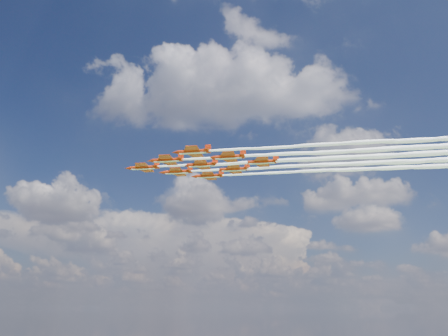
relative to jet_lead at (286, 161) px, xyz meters
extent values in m
cylinder|color=#B22709|center=(-49.05, -0.16, 0.00)|extent=(9.10, 1.28, 1.25)
cone|color=#B22709|center=(-54.73, -0.18, 0.00)|extent=(2.28, 1.26, 1.25)
cone|color=#B22709|center=(-43.70, -0.15, 0.00)|extent=(1.71, 1.14, 1.14)
ellipsoid|color=black|center=(-51.32, -0.17, 0.51)|extent=(2.37, 1.04, 0.81)
cube|color=#B22709|center=(-48.48, -0.16, -0.06)|extent=(3.67, 10.47, 0.16)
cube|color=#B22709|center=(-44.50, -0.15, 0.00)|extent=(1.61, 4.10, 0.14)
cube|color=#B22709|center=(-44.27, -0.15, 1.02)|extent=(1.82, 0.17, 2.05)
cube|color=silver|center=(-49.05, -0.16, -0.57)|extent=(8.53, 1.05, 0.14)
cylinder|color=#B22709|center=(-38.78, -6.75, 0.00)|extent=(9.10, 1.28, 1.25)
cone|color=#B22709|center=(-44.46, -6.77, 0.00)|extent=(2.28, 1.26, 1.25)
cone|color=#B22709|center=(-33.43, -6.73, 0.00)|extent=(1.71, 1.14, 1.14)
ellipsoid|color=black|center=(-41.05, -6.75, 0.51)|extent=(2.37, 1.04, 0.81)
cube|color=#B22709|center=(-38.21, -6.74, -0.06)|extent=(3.67, 10.47, 0.16)
cube|color=#B22709|center=(-34.23, -6.73, 0.00)|extent=(1.61, 4.10, 0.14)
cube|color=#B22709|center=(-34.00, -6.73, 1.02)|extent=(1.82, 0.17, 2.05)
cube|color=silver|center=(-38.78, -6.75, -0.57)|extent=(8.53, 1.05, 0.14)
cylinder|color=#B22709|center=(-38.82, 6.49, 0.00)|extent=(9.10, 1.28, 1.25)
cone|color=#B22709|center=(-44.50, 6.47, 0.00)|extent=(2.28, 1.26, 1.25)
cone|color=#B22709|center=(-33.48, 6.50, 0.00)|extent=(1.71, 1.14, 1.14)
ellipsoid|color=black|center=(-41.09, 6.48, 0.51)|extent=(2.37, 1.04, 0.81)
cube|color=#B22709|center=(-38.25, 6.49, -0.06)|extent=(3.67, 10.47, 0.16)
cube|color=#B22709|center=(-34.27, 6.50, 0.00)|extent=(1.61, 4.10, 0.14)
cube|color=#B22709|center=(-34.04, 6.50, 1.02)|extent=(1.82, 0.17, 2.05)
cube|color=silver|center=(-38.82, 6.49, -0.57)|extent=(8.53, 1.05, 0.14)
cylinder|color=#B22709|center=(-28.50, -13.33, 0.00)|extent=(9.10, 1.28, 1.25)
cone|color=#B22709|center=(-34.19, -13.35, 0.00)|extent=(2.28, 1.26, 1.25)
cone|color=#B22709|center=(-23.16, -13.31, 0.00)|extent=(1.71, 1.14, 1.14)
ellipsoid|color=black|center=(-30.78, -13.34, 0.51)|extent=(2.37, 1.04, 0.81)
cube|color=#B22709|center=(-27.94, -13.33, -0.06)|extent=(3.67, 10.47, 0.16)
cube|color=#B22709|center=(-23.96, -13.31, 0.00)|extent=(1.61, 4.10, 0.14)
cube|color=#B22709|center=(-23.73, -13.31, 1.02)|extent=(1.82, 0.17, 2.05)
cube|color=silver|center=(-28.50, -13.33, -0.57)|extent=(8.53, 1.05, 0.14)
cylinder|color=#B22709|center=(-28.55, -0.10, 0.00)|extent=(9.10, 1.28, 1.25)
cone|color=#B22709|center=(-34.23, -0.11, 0.00)|extent=(2.28, 1.26, 1.25)
cone|color=#B22709|center=(-23.20, -0.08, 0.00)|extent=(1.71, 1.14, 1.14)
ellipsoid|color=black|center=(-30.82, -0.10, 0.51)|extent=(2.37, 1.04, 0.81)
cube|color=#B22709|center=(-27.98, -0.09, -0.06)|extent=(3.67, 10.47, 0.16)
cube|color=#B22709|center=(-24.00, -0.08, 0.00)|extent=(1.61, 4.10, 0.14)
cube|color=#B22709|center=(-23.77, -0.08, 1.02)|extent=(1.82, 0.17, 2.05)
cube|color=silver|center=(-28.55, -0.10, -0.57)|extent=(8.53, 1.05, 0.14)
cylinder|color=#B22709|center=(-28.59, 13.14, 0.00)|extent=(9.10, 1.28, 1.25)
cone|color=#B22709|center=(-34.28, 13.12, 0.00)|extent=(2.28, 1.26, 1.25)
cone|color=#B22709|center=(-23.25, 13.16, 0.00)|extent=(1.71, 1.14, 1.14)
ellipsoid|color=black|center=(-30.87, 13.13, 0.51)|extent=(2.37, 1.04, 0.81)
cube|color=#B22709|center=(-28.02, 13.14, -0.06)|extent=(3.67, 10.47, 0.16)
cube|color=#B22709|center=(-24.04, 13.15, 0.00)|extent=(1.61, 4.10, 0.14)
cube|color=#B22709|center=(-23.82, 13.15, 1.02)|extent=(1.82, 0.17, 2.05)
cube|color=silver|center=(-28.59, 13.14, -0.57)|extent=(8.53, 1.05, 0.14)
cylinder|color=#B22709|center=(-18.28, -6.68, 0.00)|extent=(9.10, 1.28, 1.25)
cone|color=#B22709|center=(-23.96, -6.70, 0.00)|extent=(2.28, 1.26, 1.25)
cone|color=#B22709|center=(-12.93, -6.66, 0.00)|extent=(1.71, 1.14, 1.14)
ellipsoid|color=black|center=(-20.55, -6.69, 0.51)|extent=(2.37, 1.04, 0.81)
cube|color=#B22709|center=(-17.71, -6.68, -0.06)|extent=(3.67, 10.47, 0.16)
cube|color=#B22709|center=(-13.73, -6.66, 0.00)|extent=(1.61, 4.10, 0.14)
cube|color=#B22709|center=(-13.50, -6.66, 1.02)|extent=(1.82, 0.17, 2.05)
cube|color=silver|center=(-18.28, -6.68, -0.57)|extent=(8.53, 1.05, 0.14)
cylinder|color=#B22709|center=(-18.32, 6.56, 0.00)|extent=(9.10, 1.28, 1.25)
cone|color=#B22709|center=(-24.00, 6.54, 0.00)|extent=(2.28, 1.26, 1.25)
cone|color=#B22709|center=(-12.98, 6.57, 0.00)|extent=(1.71, 1.14, 1.14)
ellipsoid|color=black|center=(-20.59, 6.55, 0.51)|extent=(2.37, 1.04, 0.81)
cube|color=#B22709|center=(-17.75, 6.56, -0.06)|extent=(3.67, 10.47, 0.16)
cube|color=#B22709|center=(-13.77, 6.57, 0.00)|extent=(1.61, 4.10, 0.14)
cube|color=#B22709|center=(-13.54, 6.57, 1.02)|extent=(1.82, 0.17, 2.05)
cube|color=silver|center=(-18.32, 6.56, -0.57)|extent=(8.53, 1.05, 0.14)
cylinder|color=#B22709|center=(-8.05, -0.03, 0.00)|extent=(9.10, 1.28, 1.25)
cone|color=#B22709|center=(-13.73, -0.05, 0.00)|extent=(2.28, 1.26, 1.25)
cone|color=#B22709|center=(-2.70, -0.01, 0.00)|extent=(1.71, 1.14, 1.14)
ellipsoid|color=black|center=(-10.32, -0.03, 0.51)|extent=(2.37, 1.04, 0.81)
cube|color=#B22709|center=(-7.48, -0.02, -0.06)|extent=(3.67, 10.47, 0.16)
cube|color=#B22709|center=(-3.50, -0.01, 0.00)|extent=(1.61, 4.10, 0.14)
cube|color=#B22709|center=(-3.27, -0.01, 1.02)|extent=(1.82, 0.17, 2.05)
cube|color=silver|center=(-8.05, -0.03, -0.57)|extent=(8.53, 1.05, 0.14)
camera|label=1|loc=(0.68, -137.85, -46.63)|focal=35.00mm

